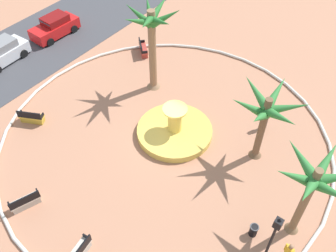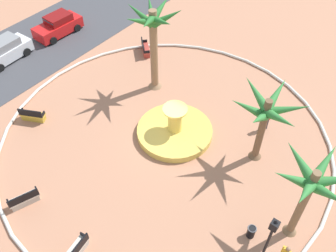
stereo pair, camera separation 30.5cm
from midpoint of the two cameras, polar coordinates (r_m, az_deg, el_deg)
ground_plane at (r=23.11m, az=-0.82°, el=-1.93°), size 80.00×80.00×0.00m
plaza_curb at (r=23.03m, az=-0.82°, el=-1.77°), size 20.26×20.26×0.20m
street_asphalt at (r=31.94m, az=-22.34°, el=9.96°), size 48.00×8.00×0.03m
fountain at (r=23.15m, az=0.64°, el=-0.68°), size 4.70×4.70×2.19m
palm_tree_near_fountain at (r=20.27m, az=14.42°, el=2.08°), size 4.27×4.13×4.72m
palm_tree_by_curb at (r=24.05m, az=-2.89°, el=14.33°), size 4.01×3.91×6.19m
palm_tree_mid_plaza at (r=17.26m, az=20.94°, el=-8.19°), size 3.93×3.75×5.17m
bench_east at (r=21.35m, az=-21.38°, el=-10.82°), size 1.67×1.02×1.00m
bench_north at (r=29.76m, az=-4.14°, el=11.60°), size 1.45×1.52×1.00m
bench_southeast at (r=25.47m, az=-20.46°, el=1.18°), size 1.17×1.65×1.00m
lamppost at (r=16.88m, az=14.94°, el=-16.67°), size 0.32×0.32×4.44m
trash_bin at (r=19.52m, az=12.51°, el=-15.31°), size 0.46×0.46×0.73m
person_pedestrian_stroll at (r=23.87m, az=14.50°, el=1.38°), size 0.39×0.41×1.66m
parked_car_leftmost at (r=31.29m, az=-24.35°, el=10.20°), size 4.07×2.04×1.67m
parked_car_second at (r=33.03m, az=-17.20°, el=14.32°), size 4.07×2.05×1.67m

